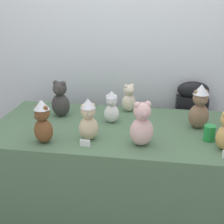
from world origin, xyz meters
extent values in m
plane|color=gray|center=(0.00, 0.00, 0.00)|extent=(10.00, 10.00, 0.00)
cube|color=silver|center=(0.00, 0.97, 1.30)|extent=(7.00, 0.08, 2.60)
cube|color=#4C6B4C|center=(0.00, 0.25, 0.35)|extent=(1.82, 0.94, 0.71)
cube|color=black|center=(0.63, 0.85, 0.39)|extent=(0.28, 0.13, 0.79)
ellipsoid|color=black|center=(0.63, 0.85, 0.85)|extent=(0.28, 0.13, 0.15)
ellipsoid|color=#CCB78E|center=(-0.12, 0.01, 0.79)|extent=(0.17, 0.16, 0.17)
sphere|color=#CCB78E|center=(-0.12, 0.01, 0.91)|extent=(0.10, 0.10, 0.10)
sphere|color=#CCB78E|center=(-0.15, 0.00, 0.95)|extent=(0.04, 0.04, 0.04)
sphere|color=#CCB78E|center=(-0.10, 0.02, 0.95)|extent=(0.04, 0.04, 0.04)
sphere|color=#9D8E71|center=(-0.11, -0.03, 0.91)|extent=(0.04, 0.04, 0.04)
cone|color=silver|center=(-0.12, 0.01, 0.97)|extent=(0.10, 0.10, 0.06)
ellipsoid|color=#383533|center=(-0.45, 0.41, 0.80)|extent=(0.18, 0.16, 0.19)
sphere|color=#383533|center=(-0.45, 0.41, 0.94)|extent=(0.11, 0.11, 0.11)
sphere|color=#383533|center=(-0.48, 0.42, 0.99)|extent=(0.04, 0.04, 0.04)
sphere|color=#383533|center=(-0.42, 0.40, 0.99)|extent=(0.04, 0.04, 0.04)
sphere|color=#32302E|center=(-0.46, 0.36, 0.93)|extent=(0.05, 0.05, 0.05)
ellipsoid|color=brown|center=(-0.41, -0.08, 0.79)|extent=(0.17, 0.16, 0.17)
sphere|color=brown|center=(-0.41, -0.08, 0.92)|extent=(0.10, 0.10, 0.10)
sphere|color=brown|center=(-0.44, -0.07, 0.96)|extent=(0.04, 0.04, 0.04)
sphere|color=brown|center=(-0.39, -0.09, 0.96)|extent=(0.04, 0.04, 0.04)
sphere|color=brown|center=(-0.43, -0.12, 0.91)|extent=(0.04, 0.04, 0.04)
cone|color=silver|center=(-0.41, -0.08, 0.98)|extent=(0.11, 0.11, 0.07)
ellipsoid|color=white|center=(-0.02, 0.34, 0.78)|extent=(0.12, 0.10, 0.14)
sphere|color=white|center=(-0.02, 0.34, 0.89)|extent=(0.09, 0.09, 0.09)
sphere|color=white|center=(-0.04, 0.34, 0.92)|extent=(0.03, 0.03, 0.03)
sphere|color=white|center=(0.01, 0.34, 0.92)|extent=(0.03, 0.03, 0.03)
sphere|color=#B4B3AF|center=(-0.02, 0.30, 0.88)|extent=(0.04, 0.04, 0.04)
cone|color=silver|center=(-0.02, 0.34, 0.94)|extent=(0.09, 0.09, 0.06)
ellipsoid|color=beige|center=(0.24, -0.02, 0.81)|extent=(0.19, 0.18, 0.19)
sphere|color=beige|center=(0.24, -0.02, 0.95)|extent=(0.12, 0.12, 0.12)
sphere|color=beige|center=(0.21, -0.03, 0.99)|extent=(0.04, 0.04, 0.04)
sphere|color=beige|center=(0.27, 0.00, 0.99)|extent=(0.04, 0.04, 0.04)
sphere|color=#A88783|center=(0.26, -0.06, 0.94)|extent=(0.05, 0.05, 0.05)
ellipsoid|color=#7F6047|center=(0.64, 0.34, 0.80)|extent=(0.18, 0.17, 0.19)
sphere|color=#7F6047|center=(0.64, 0.34, 0.94)|extent=(0.11, 0.11, 0.11)
sphere|color=#7F6047|center=(0.61, 0.33, 0.99)|extent=(0.04, 0.04, 0.04)
sphere|color=#7F6047|center=(0.67, 0.35, 0.99)|extent=(0.04, 0.04, 0.04)
sphere|color=brown|center=(0.65, 0.29, 0.93)|extent=(0.05, 0.05, 0.05)
cone|color=silver|center=(0.64, 0.34, 1.01)|extent=(0.12, 0.12, 0.07)
ellipsoid|color=beige|center=(0.09, 0.61, 0.78)|extent=(0.16, 0.15, 0.15)
sphere|color=beige|center=(0.09, 0.61, 0.90)|extent=(0.09, 0.09, 0.09)
sphere|color=beige|center=(0.06, 0.59, 0.93)|extent=(0.03, 0.03, 0.03)
sphere|color=beige|center=(0.11, 0.63, 0.93)|extent=(0.03, 0.03, 0.03)
sphere|color=#ABA08A|center=(0.11, 0.58, 0.89)|extent=(0.04, 0.04, 0.04)
cylinder|color=#238C3D|center=(0.70, 0.12, 0.76)|extent=(0.08, 0.08, 0.11)
cube|color=white|center=(-0.12, -0.10, 0.73)|extent=(0.07, 0.01, 0.05)
camera|label=1|loc=(0.35, -1.92, 1.66)|focal=50.55mm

